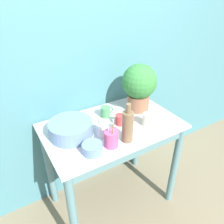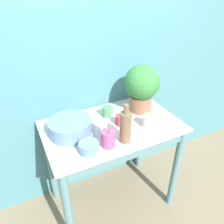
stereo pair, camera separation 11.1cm
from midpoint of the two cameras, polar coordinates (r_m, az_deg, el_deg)
The scene contains 11 objects.
wall_back at distance 1.89m, azimuth -3.60°, elevation 10.28°, with size 6.00×0.05×2.40m.
counter_table at distance 1.83m, azimuth 2.07°, elevation -9.16°, with size 1.07×0.66×0.89m.
potted_plant at distance 1.84m, azimuth 9.51°, elevation 6.72°, with size 0.29×0.29×0.41m.
bowl_wash_large at distance 1.62m, azimuth -8.98°, elevation -3.91°, with size 0.32×0.32×0.11m.
bottle_tall at distance 1.50m, azimuth 5.67°, elevation -3.86°, with size 0.08×0.08×0.29m.
bottle_short at distance 1.60m, azimuth -0.86°, elevation -4.31°, with size 0.09×0.09×0.12m.
mug_green at distance 1.81m, azimuth 0.39°, elevation 0.13°, with size 0.11×0.08×0.09m.
mug_cream at distance 1.72m, azimuth 11.26°, elevation -2.32°, with size 0.12×0.08×0.10m.
mug_red at distance 1.71m, azimuth 4.07°, elevation -2.11°, with size 0.11×0.07×0.08m.
bowl_small_blue at distance 1.46m, azimuth -3.93°, elevation -9.22°, with size 0.14×0.14×0.07m.
utensil_cup at distance 1.49m, azimuth 1.19°, elevation -6.99°, with size 0.10×0.10×0.23m.
Camera 2 is at (-0.63, -0.94, 1.87)m, focal length 35.00 mm.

